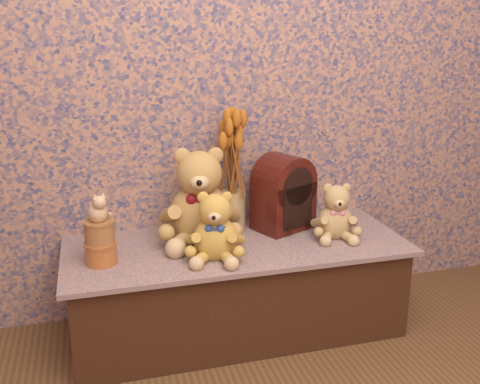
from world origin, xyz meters
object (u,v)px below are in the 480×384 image
at_px(teddy_medium, 215,222).
at_px(teddy_small, 336,208).
at_px(teddy_large, 200,191).
at_px(biscuit_tin_lower, 101,253).
at_px(ceramic_vase, 233,211).
at_px(cathedral_radio, 283,192).
at_px(cat_figurine, 97,206).

bearing_deg(teddy_medium, teddy_small, 24.21).
height_order(teddy_large, biscuit_tin_lower, teddy_large).
height_order(teddy_large, ceramic_vase, teddy_large).
distance_m(teddy_small, cathedral_radio, 0.24).
relative_size(teddy_large, teddy_small, 1.68).
bearing_deg(cathedral_radio, teddy_medium, -171.70).
xyz_separation_m(teddy_medium, cathedral_radio, (0.36, 0.23, 0.02)).
bearing_deg(cathedral_radio, teddy_small, -64.64).
height_order(teddy_medium, ceramic_vase, teddy_medium).
relative_size(teddy_small, cat_figurine, 2.14).
xyz_separation_m(teddy_large, cathedral_radio, (0.38, 0.04, -0.05)).
bearing_deg(teddy_medium, cathedral_radio, 48.74).
bearing_deg(teddy_large, ceramic_vase, 32.25).
distance_m(biscuit_tin_lower, cat_figurine, 0.19).
height_order(teddy_large, teddy_small, teddy_large).
relative_size(cathedral_radio, biscuit_tin_lower, 2.89).
relative_size(cathedral_radio, cat_figurine, 2.82).
height_order(teddy_medium, biscuit_tin_lower, teddy_medium).
distance_m(teddy_medium, biscuit_tin_lower, 0.45).
bearing_deg(cat_figurine, teddy_large, 2.39).
relative_size(teddy_small, ceramic_vase, 1.41).
bearing_deg(teddy_small, cat_figurine, -165.04).
distance_m(teddy_large, biscuit_tin_lower, 0.47).
bearing_deg(teddy_large, teddy_medium, -72.46).
xyz_separation_m(cathedral_radio, cat_figurine, (-0.80, -0.18, 0.06)).
xyz_separation_m(teddy_small, biscuit_tin_lower, (-0.98, -0.02, -0.09)).
height_order(cathedral_radio, biscuit_tin_lower, cathedral_radio).
xyz_separation_m(biscuit_tin_lower, cat_figurine, (0.00, 0.00, 0.19)).
distance_m(teddy_large, ceramic_vase, 0.21).
height_order(ceramic_vase, biscuit_tin_lower, ceramic_vase).
relative_size(teddy_medium, cathedral_radio, 0.86).
relative_size(teddy_large, cathedral_radio, 1.27).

